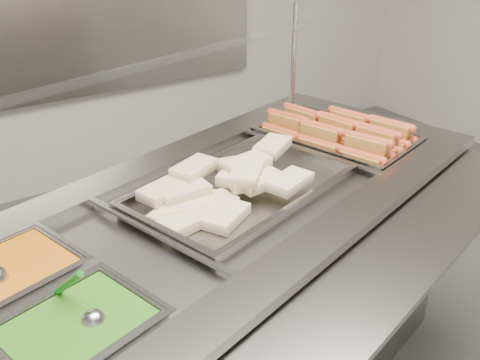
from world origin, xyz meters
TOP-DOWN VIEW (x-y plane):
  - steam_counter at (0.09, 0.49)m, footprint 1.96×1.25m
  - tray_rail at (0.22, 0.01)m, footprint 1.74×0.79m
  - sneeze_guard at (0.04, 0.69)m, footprint 1.61×0.69m
  - pan_hotdogs at (0.67, 0.65)m, footprint 0.46×0.60m
  - pan_wraps at (0.15, 0.50)m, footprint 0.74×0.55m
  - pan_beans at (-0.55, 0.46)m, footprint 0.34×0.30m
  - pan_peas at (-0.47, 0.19)m, footprint 0.34×0.30m
  - hotdogs_in_buns at (0.66, 0.63)m, footprint 0.41×0.54m
  - tortilla_wraps at (0.07, 0.50)m, footprint 0.59×0.37m
  - serving_spoon at (-0.44, 0.19)m, footprint 0.07×0.16m

SIDE VIEW (x-z plane):
  - steam_counter at x=0.09m, z-range 0.00..0.87m
  - tray_rail at x=0.22m, z-range 0.80..0.85m
  - pan_hotdogs at x=0.67m, z-range 0.78..0.88m
  - pan_beans at x=-0.55m, z-range 0.78..0.88m
  - pan_peas at x=-0.47m, z-range 0.78..0.88m
  - pan_wraps at x=0.15m, z-range 0.81..0.88m
  - hotdogs_in_buns at x=0.66m, z-range 0.82..0.93m
  - serving_spoon at x=-0.44m, z-range 0.80..0.95m
  - tortilla_wraps at x=0.07m, z-range 0.84..0.93m
  - sneeze_guard at x=0.04m, z-range 1.01..1.43m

